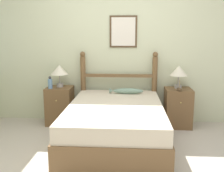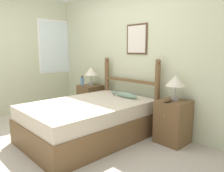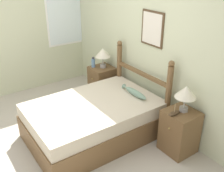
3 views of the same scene
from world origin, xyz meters
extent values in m
plane|color=#B7AD9E|center=(0.00, 0.00, 0.00)|extent=(16.00, 16.00, 0.00)
cube|color=beige|center=(0.00, 1.73, 1.27)|extent=(6.40, 0.06, 2.55)
cube|color=#4C3823|center=(0.18, 1.69, 1.56)|extent=(0.46, 0.02, 0.53)
cube|color=silver|center=(0.18, 1.68, 1.56)|extent=(0.40, 0.01, 0.47)
cube|color=beige|center=(-2.13, 0.00, 1.27)|extent=(0.06, 6.40, 2.55)
cube|color=white|center=(-2.10, 1.42, 1.45)|extent=(0.01, 1.00, 1.26)
cube|color=white|center=(-2.09, 1.42, 1.45)|extent=(0.01, 0.92, 1.18)
cube|color=brown|center=(0.10, 0.66, 0.18)|extent=(1.31, 1.95, 0.37)
cube|color=beige|center=(0.10, 0.66, 0.47)|extent=(1.27, 1.91, 0.20)
cylinder|color=brown|center=(-0.51, 1.59, 0.57)|extent=(0.09, 0.09, 1.15)
sphere|color=brown|center=(-0.51, 1.59, 1.19)|extent=(0.09, 0.09, 0.09)
cylinder|color=brown|center=(0.71, 1.59, 0.57)|extent=(0.09, 0.09, 1.15)
sphere|color=brown|center=(0.71, 1.59, 1.19)|extent=(0.09, 0.09, 0.09)
cube|color=brown|center=(0.10, 1.59, 0.83)|extent=(1.22, 0.06, 0.05)
cube|color=brown|center=(-0.89, 1.46, 0.32)|extent=(0.42, 0.42, 0.64)
sphere|color=tan|center=(-0.89, 1.24, 0.46)|extent=(0.02, 0.02, 0.02)
cube|color=brown|center=(1.10, 1.46, 0.32)|extent=(0.42, 0.42, 0.64)
sphere|color=tan|center=(1.10, 1.24, 0.46)|extent=(0.02, 0.02, 0.02)
cylinder|color=gray|center=(-0.88, 1.48, 0.67)|extent=(0.11, 0.11, 0.06)
cylinder|color=gray|center=(-0.88, 1.48, 0.78)|extent=(0.02, 0.02, 0.15)
cone|color=beige|center=(-0.88, 1.48, 0.93)|extent=(0.29, 0.29, 0.16)
cylinder|color=gray|center=(1.09, 1.49, 0.67)|extent=(0.11, 0.11, 0.06)
cylinder|color=gray|center=(1.09, 1.49, 0.78)|extent=(0.02, 0.02, 0.15)
cone|color=beige|center=(1.09, 1.49, 0.93)|extent=(0.29, 0.29, 0.16)
cylinder|color=#668CB2|center=(-1.01, 1.34, 0.72)|extent=(0.07, 0.07, 0.16)
sphere|color=#333338|center=(-1.01, 1.34, 0.82)|extent=(0.05, 0.05, 0.05)
ellipsoid|color=#4C3823|center=(1.08, 1.32, 0.66)|extent=(0.08, 0.20, 0.04)
cylinder|color=#997F56|center=(1.08, 1.32, 0.74)|extent=(0.01, 0.01, 0.12)
ellipsoid|color=gray|center=(0.27, 1.33, 0.62)|extent=(0.49, 0.10, 0.09)
cone|color=gray|center=(0.00, 1.33, 0.62)|extent=(0.06, 0.08, 0.08)
camera|label=1|loc=(0.29, -2.81, 1.50)|focal=42.00mm
camera|label=2|loc=(2.74, -1.33, 1.36)|focal=35.00mm
camera|label=3|loc=(3.04, -1.06, 2.49)|focal=42.00mm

